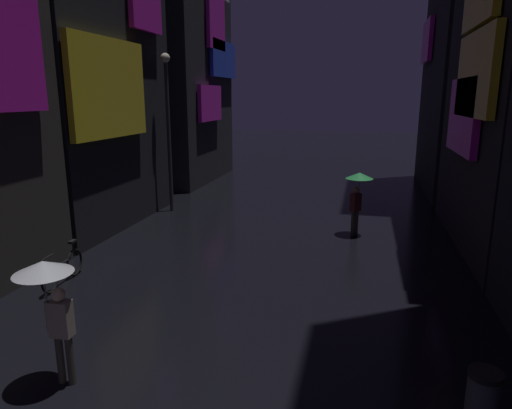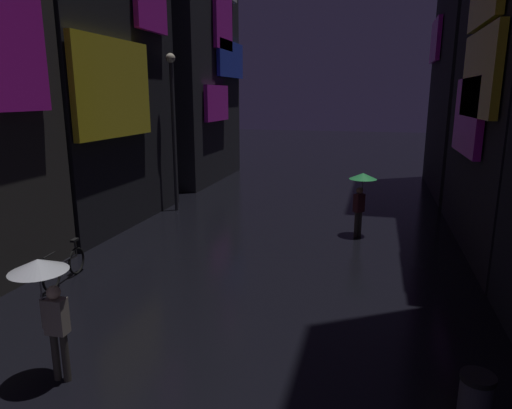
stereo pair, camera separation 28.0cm
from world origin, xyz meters
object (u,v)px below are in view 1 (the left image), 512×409
at_px(pedestrian_midstreet_left_green, 358,186).
at_px(trash_bin, 482,401).
at_px(pedestrian_foreground_left_clear, 49,288).
at_px(streetlamp_left_far, 168,116).
at_px(bicycle_parked_at_storefront, 63,269).

distance_m(pedestrian_midstreet_left_green, trash_bin, 9.36).
xyz_separation_m(pedestrian_foreground_left_clear, streetlamp_left_far, (-2.88, 11.17, 2.13)).
xyz_separation_m(pedestrian_foreground_left_clear, trash_bin, (6.42, 0.40, -1.20)).
relative_size(pedestrian_midstreet_left_green, bicycle_parked_at_storefront, 1.17).
bearing_deg(pedestrian_midstreet_left_green, streetlamp_left_far, 167.21).
relative_size(pedestrian_midstreet_left_green, pedestrian_foreground_left_clear, 1.00).
bearing_deg(streetlamp_left_far, trash_bin, -49.20).
bearing_deg(pedestrian_foreground_left_clear, pedestrian_midstreet_left_green, 64.48).
relative_size(pedestrian_foreground_left_clear, trash_bin, 2.28).
distance_m(bicycle_parked_at_storefront, streetlamp_left_far, 8.32).
distance_m(pedestrian_midstreet_left_green, streetlamp_left_far, 7.89).
xyz_separation_m(pedestrian_midstreet_left_green, trash_bin, (1.89, -9.09, -1.20)).
height_order(streetlamp_left_far, trash_bin, streetlamp_left_far).
bearing_deg(bicycle_parked_at_storefront, pedestrian_foreground_left_clear, -55.42).
height_order(pedestrian_foreground_left_clear, bicycle_parked_at_storefront, pedestrian_foreground_left_clear).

